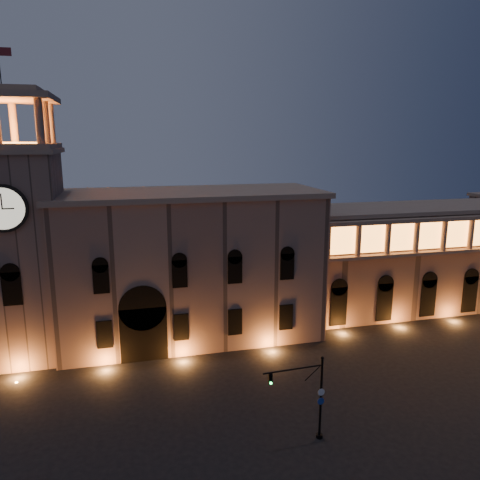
{
  "coord_description": "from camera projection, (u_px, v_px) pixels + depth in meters",
  "views": [
    {
      "loc": [
        -9.34,
        -31.66,
        23.43
      ],
      "look_at": [
        2.59,
        16.0,
        12.81
      ],
      "focal_mm": 35.0,
      "sensor_mm": 36.0,
      "label": 1
    }
  ],
  "objects": [
    {
      "name": "colonnade_wing",
      "position": [
        428.0,
        256.0,
        65.9
      ],
      "size": [
        40.6,
        11.5,
        14.5
      ],
      "color": "#7F5E51",
      "rests_on": "ground"
    },
    {
      "name": "government_building",
      "position": [
        190.0,
        265.0,
        55.63
      ],
      "size": [
        30.8,
        12.8,
        17.6
      ],
      "color": "#846456",
      "rests_on": "ground"
    },
    {
      "name": "ground",
      "position": [
        257.0,
        440.0,
        37.18
      ],
      "size": [
        160.0,
        160.0,
        0.0
      ],
      "primitive_type": "plane",
      "color": "black",
      "rests_on": "ground"
    },
    {
      "name": "clock_tower",
      "position": [
        18.0,
        244.0,
        49.57
      ],
      "size": [
        9.8,
        9.8,
        32.4
      ],
      "color": "#846456",
      "rests_on": "ground"
    },
    {
      "name": "traffic_light",
      "position": [
        311.0,
        397.0,
        36.46
      ],
      "size": [
        5.14,
        0.69,
        7.05
      ],
      "rotation": [
        0.0,
        0.0,
        0.05
      ],
      "color": "black",
      "rests_on": "ground"
    }
  ]
}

